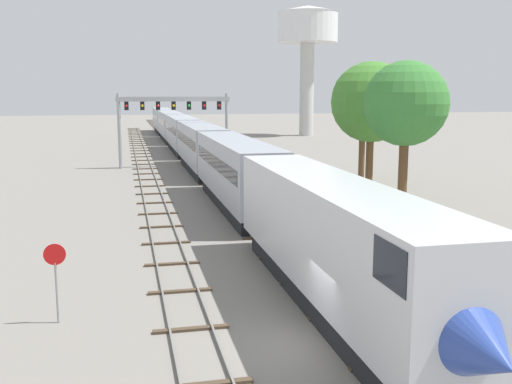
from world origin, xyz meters
name	(u,v)px	position (x,y,z in m)	size (l,w,h in m)	color
ground_plane	(306,345)	(0.00, 0.00, 0.00)	(400.00, 400.00, 0.00)	gray
track_main	(184,154)	(2.00, 60.00, 0.07)	(2.60, 200.00, 0.16)	slate
track_near	(147,176)	(-3.50, 40.00, 0.07)	(2.60, 160.00, 0.16)	slate
passenger_train	(189,139)	(2.00, 53.10, 2.61)	(3.04, 118.90, 4.80)	silver
signal_gantry	(174,113)	(-0.25, 47.14, 5.87)	(12.10, 0.49, 7.92)	#999BA0
water_tower	(308,32)	(27.78, 89.51, 18.76)	(11.15, 11.15, 23.51)	beige
stop_sign	(56,272)	(-8.00, 3.70, 1.87)	(0.76, 0.08, 2.88)	gray
trackside_tree_left	(371,102)	(12.65, 24.68, 7.29)	(6.03, 6.03, 10.33)	brown
trackside_tree_mid	(363,98)	(15.79, 33.76, 7.56)	(5.67, 5.67, 10.44)	brown
trackside_tree_right	(406,105)	(10.83, 15.42, 7.33)	(5.05, 5.05, 9.91)	brown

